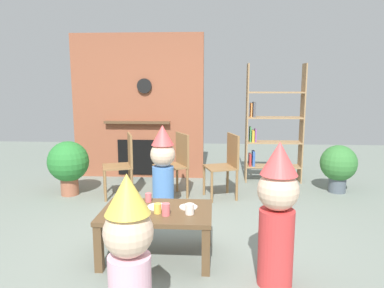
{
  "coord_description": "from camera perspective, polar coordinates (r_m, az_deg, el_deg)",
  "views": [
    {
      "loc": [
        0.39,
        -3.47,
        1.62
      ],
      "look_at": [
        0.15,
        0.4,
        0.95
      ],
      "focal_mm": 33.94,
      "sensor_mm": 36.0,
      "label": 1
    }
  ],
  "objects": [
    {
      "name": "ground_plane",
      "position": [
        3.85,
        -2.69,
        -15.14
      ],
      "size": [
        12.0,
        12.0,
        0.0
      ],
      "primitive_type": "plane",
      "color": "gray"
    },
    {
      "name": "brick_fireplace_feature",
      "position": [
        6.21,
        -8.42,
        5.74
      ],
      "size": [
        2.2,
        0.28,
        2.4
      ],
      "color": "#935138",
      "rests_on": "ground_plane"
    },
    {
      "name": "bookshelf",
      "position": [
        5.98,
        12.18,
        2.43
      ],
      "size": [
        0.9,
        0.28,
        1.9
      ],
      "color": "#9E7A51",
      "rests_on": "ground_plane"
    },
    {
      "name": "coffee_table",
      "position": [
        3.42,
        -5.54,
        -11.45
      ],
      "size": [
        1.01,
        0.67,
        0.46
      ],
      "color": "brown",
      "rests_on": "ground_plane"
    },
    {
      "name": "paper_cup_near_left",
      "position": [
        3.24,
        -4.13,
        -10.23
      ],
      "size": [
        0.07,
        0.07,
        0.11
      ],
      "primitive_type": "cylinder",
      "color": "#E5666B",
      "rests_on": "coffee_table"
    },
    {
      "name": "paper_cup_near_right",
      "position": [
        3.3,
        -5.42,
        -10.04
      ],
      "size": [
        0.07,
        0.07,
        0.09
      ],
      "primitive_type": "cylinder",
      "color": "#F2CC4C",
      "rests_on": "coffee_table"
    },
    {
      "name": "paper_cup_center",
      "position": [
        3.27,
        -0.37,
        -10.17
      ],
      "size": [
        0.08,
        0.08,
        0.09
      ],
      "primitive_type": "cylinder",
      "color": "silver",
      "rests_on": "coffee_table"
    },
    {
      "name": "paper_cup_far_left",
      "position": [
        3.61,
        -6.86,
        -8.35
      ],
      "size": [
        0.06,
        0.06,
        0.09
      ],
      "primitive_type": "cylinder",
      "color": "#E5666B",
      "rests_on": "coffee_table"
    },
    {
      "name": "paper_plate_front",
      "position": [
        3.46,
        -5.37,
        -9.79
      ],
      "size": [
        0.2,
        0.2,
        0.01
      ],
      "primitive_type": "cylinder",
      "color": "white",
      "rests_on": "coffee_table"
    },
    {
      "name": "paper_plate_rear",
      "position": [
        3.43,
        -0.57,
        -9.87
      ],
      "size": [
        0.17,
        0.17,
        0.01
      ],
      "primitive_type": "cylinder",
      "color": "white",
      "rests_on": "coffee_table"
    },
    {
      "name": "birthday_cake_slice",
      "position": [
        3.63,
        -10.83,
        -8.49
      ],
      "size": [
        0.1,
        0.1,
        0.07
      ],
      "primitive_type": "cone",
      "color": "#EAC68C",
      "rests_on": "coffee_table"
    },
    {
      "name": "table_fork",
      "position": [
        3.31,
        -9.01,
        -10.85
      ],
      "size": [
        0.05,
        0.15,
        0.01
      ],
      "primitive_type": "cube",
      "rotation": [
        0.0,
        0.0,
        1.81
      ],
      "color": "silver",
      "rests_on": "coffee_table"
    },
    {
      "name": "child_with_cone_hat",
      "position": [
        2.31,
        -9.85,
        -17.12
      ],
      "size": [
        0.3,
        0.3,
        1.1
      ],
      "rotation": [
        0.0,
        0.0,
        1.58
      ],
      "color": "#EAB2C6",
      "rests_on": "ground_plane"
    },
    {
      "name": "child_in_pink",
      "position": [
        2.97,
        13.25,
        -10.2
      ],
      "size": [
        0.32,
        0.32,
        1.17
      ],
      "rotation": [
        0.0,
        0.0,
        2.77
      ],
      "color": "#D13838",
      "rests_on": "ground_plane"
    },
    {
      "name": "child_by_the_chairs",
      "position": [
        4.47,
        -4.59,
        -3.64
      ],
      "size": [
        0.31,
        0.31,
        1.1
      ],
      "rotation": [
        0.0,
        0.0,
        -1.48
      ],
      "color": "#4C7FC6",
      "rests_on": "ground_plane"
    },
    {
      "name": "dining_chair_left",
      "position": [
        5.22,
        -10.67,
        -2.66
      ],
      "size": [
        0.51,
        0.51,
        0.9
      ],
      "rotation": [
        0.0,
        0.0,
        3.47
      ],
      "color": "olive",
      "rests_on": "ground_plane"
    },
    {
      "name": "dining_chair_middle",
      "position": [
        5.15,
        -2.48,
        -2.67
      ],
      "size": [
        0.54,
        0.54,
        0.9
      ],
      "rotation": [
        0.0,
        0.0,
        3.65
      ],
      "color": "olive",
      "rests_on": "ground_plane"
    },
    {
      "name": "dining_chair_right",
      "position": [
        5.1,
        5.45,
        -2.83
      ],
      "size": [
        0.51,
        0.51,
        0.9
      ],
      "rotation": [
        0.0,
        0.0,
        3.46
      ],
      "color": "olive",
      "rests_on": "ground_plane"
    },
    {
      "name": "potted_plant_tall",
      "position": [
        5.75,
        22.03,
        -3.06
      ],
      "size": [
        0.53,
        0.53,
        0.7
      ],
      "color": "#4C5660",
      "rests_on": "ground_plane"
    },
    {
      "name": "potted_plant_short",
      "position": [
        5.49,
        -18.86,
        -2.87
      ],
      "size": [
        0.58,
        0.58,
        0.78
      ],
      "color": "#9E5B42",
      "rests_on": "ground_plane"
    }
  ]
}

